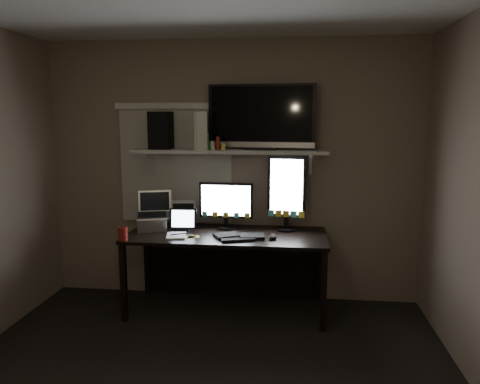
# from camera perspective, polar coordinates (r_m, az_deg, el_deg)

# --- Properties ---
(back_wall) EXTENTS (3.60, 0.00, 3.60)m
(back_wall) POSITION_cam_1_polar(r_m,az_deg,el_deg) (4.53, -1.00, 2.46)
(back_wall) COLOR #7B6C58
(back_wall) RESTS_ON floor
(window_blinds) EXTENTS (1.10, 0.02, 1.10)m
(window_blinds) POSITION_cam_1_polar(r_m,az_deg,el_deg) (4.61, -7.82, 3.13)
(window_blinds) COLOR beige
(window_blinds) RESTS_ON back_wall
(desk) EXTENTS (1.80, 0.75, 0.73)m
(desk) POSITION_cam_1_polar(r_m,az_deg,el_deg) (4.42, -1.40, -6.93)
(desk) COLOR black
(desk) RESTS_ON floor
(wall_shelf) EXTENTS (1.80, 0.35, 0.03)m
(wall_shelf) POSITION_cam_1_polar(r_m,az_deg,el_deg) (4.33, -1.31, 5.01)
(wall_shelf) COLOR #BBBBB6
(wall_shelf) RESTS_ON back_wall
(monitor_landscape) EXTENTS (0.51, 0.08, 0.45)m
(monitor_landscape) POSITION_cam_1_polar(r_m,az_deg,el_deg) (4.40, -1.71, -1.65)
(monitor_landscape) COLOR black
(monitor_landscape) RESTS_ON desk
(monitor_portrait) EXTENTS (0.36, 0.11, 0.71)m
(monitor_portrait) POSITION_cam_1_polar(r_m,az_deg,el_deg) (4.34, 5.71, -0.09)
(monitor_portrait) COLOR black
(monitor_portrait) RESTS_ON desk
(keyboard) EXTENTS (0.48, 0.30, 0.03)m
(keyboard) POSITION_cam_1_polar(r_m,az_deg,el_deg) (4.13, -0.06, -5.39)
(keyboard) COLOR black
(keyboard) RESTS_ON desk
(mouse) EXTENTS (0.07, 0.11, 0.04)m
(mouse) POSITION_cam_1_polar(r_m,az_deg,el_deg) (4.09, 4.02, -5.48)
(mouse) COLOR black
(mouse) RESTS_ON desk
(notepad) EXTENTS (0.21, 0.26, 0.01)m
(notepad) POSITION_cam_1_polar(r_m,az_deg,el_deg) (4.21, -7.79, -5.29)
(notepad) COLOR beige
(notepad) RESTS_ON desk
(tablet) EXTENTS (0.25, 0.12, 0.22)m
(tablet) POSITION_cam_1_polar(r_m,az_deg,el_deg) (4.36, -6.93, -3.39)
(tablet) COLOR black
(tablet) RESTS_ON desk
(file_sorter) EXTENTS (0.21, 0.12, 0.25)m
(file_sorter) POSITION_cam_1_polar(r_m,az_deg,el_deg) (4.53, -6.89, -2.68)
(file_sorter) COLOR black
(file_sorter) RESTS_ON desk
(laptop) EXTENTS (0.37, 0.33, 0.35)m
(laptop) POSITION_cam_1_polar(r_m,az_deg,el_deg) (4.44, -10.69, -2.38)
(laptop) COLOR #ADACB1
(laptop) RESTS_ON desk
(cup) EXTENTS (0.08, 0.08, 0.12)m
(cup) POSITION_cam_1_polar(r_m,az_deg,el_deg) (4.15, -14.08, -4.95)
(cup) COLOR maroon
(cup) RESTS_ON desk
(sticky_notes) EXTENTS (0.36, 0.30, 0.00)m
(sticky_notes) POSITION_cam_1_polar(r_m,az_deg,el_deg) (4.21, -6.70, -5.33)
(sticky_notes) COLOR yellow
(sticky_notes) RESTS_ON desk
(tv) EXTENTS (1.00, 0.29, 0.59)m
(tv) POSITION_cam_1_polar(r_m,az_deg,el_deg) (4.34, 2.62, 9.12)
(tv) COLOR black
(tv) RESTS_ON wall_shelf
(game_console) EXTENTS (0.15, 0.30, 0.34)m
(game_console) POSITION_cam_1_polar(r_m,az_deg,el_deg) (4.39, -4.65, 7.47)
(game_console) COLOR beige
(game_console) RESTS_ON wall_shelf
(speaker) EXTENTS (0.19, 0.23, 0.35)m
(speaker) POSITION_cam_1_polar(r_m,az_deg,el_deg) (4.46, -9.61, 7.42)
(speaker) COLOR black
(speaker) RESTS_ON wall_shelf
(bottles) EXTENTS (0.23, 0.10, 0.14)m
(bottles) POSITION_cam_1_polar(r_m,az_deg,el_deg) (4.30, -3.70, 6.10)
(bottles) COLOR #A50F0C
(bottles) RESTS_ON wall_shelf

